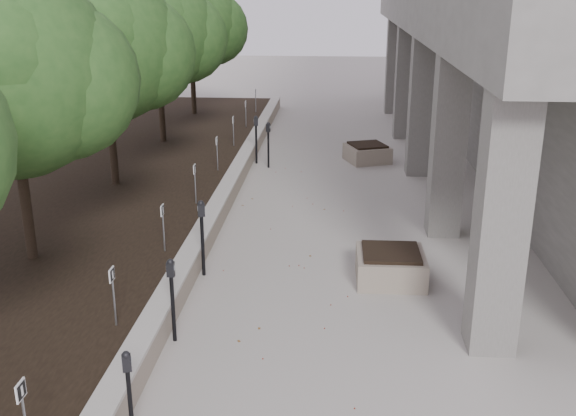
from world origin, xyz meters
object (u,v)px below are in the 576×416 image
(crabapple_tree_2, at_px, (14,117))
(parking_meter_5, at_px, (268,145))
(crabapple_tree_3, at_px, (107,79))
(parking_meter_1, at_px, (130,398))
(parking_meter_4, at_px, (256,140))
(parking_meter_3, at_px, (202,238))
(parking_meter_2, at_px, (173,300))
(planter_front, at_px, (390,265))
(planter_back, at_px, (367,153))
(crabapple_tree_5, at_px, (191,45))
(crabapple_tree_4, at_px, (158,58))

(crabapple_tree_2, distance_m, parking_meter_5, 9.45)
(crabapple_tree_3, bearing_deg, parking_meter_1, -70.95)
(parking_meter_4, bearing_deg, parking_meter_3, -98.57)
(parking_meter_2, relative_size, parking_meter_4, 0.93)
(crabapple_tree_3, xyz_separation_m, planter_front, (6.85, -4.65, -2.82))
(parking_meter_1, xyz_separation_m, parking_meter_2, (-0.07, 2.46, 0.07))
(planter_front, bearing_deg, parking_meter_2, -144.38)
(crabapple_tree_3, bearing_deg, planter_front, -34.19)
(parking_meter_4, height_order, planter_back, parking_meter_4)
(parking_meter_2, bearing_deg, crabapple_tree_2, 145.70)
(parking_meter_2, relative_size, parking_meter_3, 0.92)
(crabapple_tree_5, bearing_deg, parking_meter_4, -62.09)
(crabapple_tree_2, distance_m, planter_back, 11.87)
(crabapple_tree_2, bearing_deg, parking_meter_2, -34.01)
(crabapple_tree_2, height_order, parking_meter_2, crabapple_tree_2)
(crabapple_tree_3, bearing_deg, crabapple_tree_2, -90.00)
(crabapple_tree_2, bearing_deg, planter_back, 54.08)
(parking_meter_5, relative_size, planter_back, 1.16)
(parking_meter_4, distance_m, planter_front, 9.22)
(crabapple_tree_2, relative_size, parking_meter_2, 3.86)
(parking_meter_1, bearing_deg, planter_back, 55.78)
(crabapple_tree_3, relative_size, parking_meter_1, 4.26)
(crabapple_tree_5, height_order, parking_meter_2, crabapple_tree_5)
(crabapple_tree_2, distance_m, parking_meter_1, 6.26)
(parking_meter_3, bearing_deg, planter_back, 49.40)
(crabapple_tree_4, bearing_deg, parking_meter_4, -19.65)
(parking_meter_4, distance_m, planter_back, 3.56)
(crabapple_tree_2, relative_size, parking_meter_4, 3.58)
(crabapple_tree_3, distance_m, parking_meter_2, 8.28)
(crabapple_tree_5, relative_size, planter_back, 4.43)
(crabapple_tree_2, xyz_separation_m, crabapple_tree_3, (0.00, 5.00, 0.00))
(parking_meter_4, bearing_deg, crabapple_tree_2, -118.75)
(crabapple_tree_2, height_order, crabapple_tree_3, same)
(parking_meter_1, xyz_separation_m, parking_meter_3, (-0.09, 4.98, 0.13))
(crabapple_tree_3, bearing_deg, parking_meter_5, 42.19)
(parking_meter_2, bearing_deg, crabapple_tree_3, 114.13)
(parking_meter_2, xyz_separation_m, planter_back, (3.49, 11.54, -0.42))
(parking_meter_3, xyz_separation_m, planter_front, (3.60, 0.04, -0.47))
(parking_meter_1, height_order, parking_meter_4, parking_meter_4)
(crabapple_tree_2, bearing_deg, crabapple_tree_5, 90.00)
(crabapple_tree_2, distance_m, parking_meter_3, 4.03)
(crabapple_tree_5, distance_m, planter_front, 16.42)
(crabapple_tree_5, height_order, parking_meter_5, crabapple_tree_5)
(crabapple_tree_3, bearing_deg, crabapple_tree_5, 90.00)
(crabapple_tree_3, distance_m, planter_back, 8.52)
(crabapple_tree_3, relative_size, planter_front, 4.24)
(parking_meter_3, distance_m, parking_meter_5, 8.06)
(parking_meter_4, xyz_separation_m, parking_meter_5, (0.43, -0.48, -0.05))
(planter_back, bearing_deg, crabapple_tree_4, 174.37)
(crabapple_tree_4, bearing_deg, parking_meter_5, -24.03)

